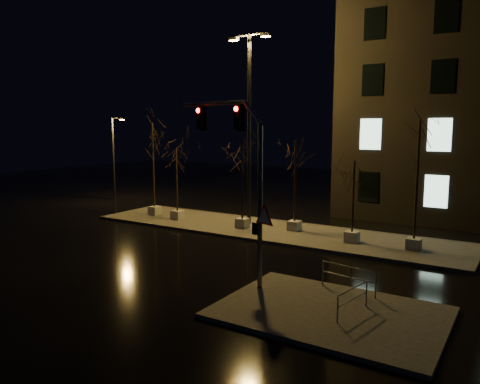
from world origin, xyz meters
The scene contains 14 objects.
ground centered at (0.00, 0.00, 0.00)m, with size 90.00×90.00×0.00m, color black.
median centered at (0.00, 6.00, 0.07)m, with size 22.00×5.00×0.15m, color #403D39.
sidewalk_corner centered at (7.50, -3.50, 0.07)m, with size 7.00×5.00×0.15m, color #403D39.
tree_0 centered at (-8.46, 5.83, 4.87)m, with size 1.80×1.80×6.22m.
tree_1 centered at (-6.17, 5.43, 3.61)m, with size 1.80×1.80×4.56m.
tree_2 centered at (-1.36, 5.47, 4.12)m, with size 1.80×1.80×5.23m.
tree_3 centered at (1.52, 6.40, 4.11)m, with size 1.80×1.80×5.22m.
tree_4 centered at (5.16, 5.54, 3.38)m, with size 1.80×1.80×4.25m.
tree_5 centered at (8.14, 5.66, 4.89)m, with size 1.80×1.80×6.25m.
traffic_signal_mast centered at (3.45, -2.47, 4.61)m, with size 5.32×1.76×6.78m.
streetlight_main centered at (-1.69, 6.78, 6.56)m, with size 2.77×0.44×11.11m.
streetlight_far centered at (-16.20, 9.67, 3.68)m, with size 1.32×0.33×6.70m.
guard_rail_a centered at (7.39, -1.50, 0.76)m, with size 2.12×0.42×0.93m.
guard_rail_b centered at (8.21, -3.43, 0.71)m, with size 0.37×1.80×0.87m.
Camera 1 is at (12.63, -17.13, 5.99)m, focal length 35.00 mm.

